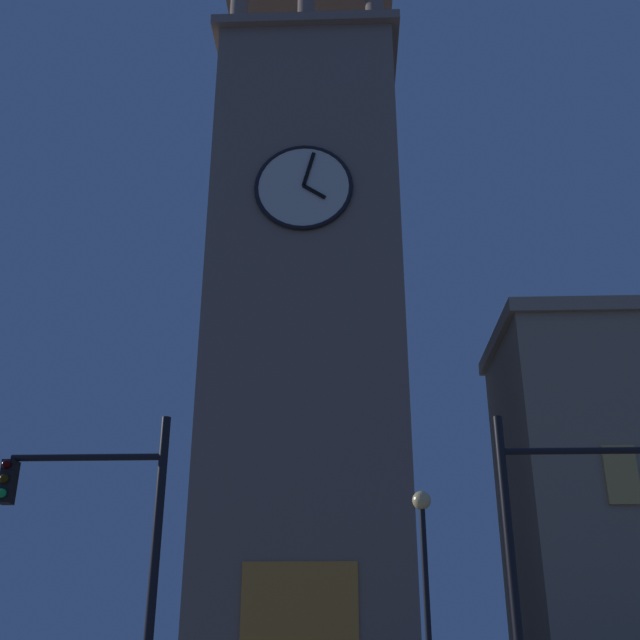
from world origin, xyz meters
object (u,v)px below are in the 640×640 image
object	(u,v)px
clocktower	(310,342)
street_lamp	(425,561)
traffic_signal_near	(569,530)
traffic_signal_mid	(104,534)

from	to	relation	value
clocktower	street_lamp	xyz separation A→B (m)	(-3.09, 8.30, -8.71)
traffic_signal_near	clocktower	bearing A→B (deg)	-68.61
traffic_signal_near	traffic_signal_mid	bearing A→B (deg)	2.31
clocktower	traffic_signal_mid	size ratio (longest dim) A/B	5.33
clocktower	traffic_signal_mid	bearing A→B (deg)	78.26
traffic_signal_near	traffic_signal_mid	xyz separation A→B (m)	(7.90, 0.32, -0.08)
clocktower	street_lamp	distance (m)	12.42
clocktower	traffic_signal_mid	xyz separation A→B (m)	(2.78, 13.38, -8.79)
clocktower	street_lamp	bearing A→B (deg)	110.43
traffic_signal_near	street_lamp	xyz separation A→B (m)	(2.03, -4.77, -0.01)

